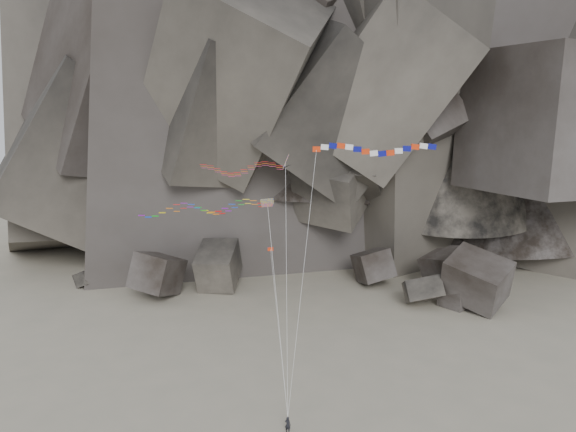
# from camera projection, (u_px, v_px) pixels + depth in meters

# --- Properties ---
(ground) EXTENTS (260.00, 260.00, 0.00)m
(ground) POSITION_uv_depth(u_px,v_px,m) (252.00, 399.00, 58.21)
(ground) COLOR gray
(ground) RESTS_ON ground
(headland) EXTENTS (110.00, 70.00, 84.00)m
(headland) POSITION_uv_depth(u_px,v_px,m) (304.00, 45.00, 117.98)
(headland) COLOR #585148
(headland) RESTS_ON ground
(boulder_field) EXTENTS (69.25, 20.09, 9.67)m
(boulder_field) POSITION_uv_depth(u_px,v_px,m) (347.00, 280.00, 88.61)
(boulder_field) COLOR #47423F
(boulder_field) RESTS_ON ground
(kite_flyer) EXTENTS (0.75, 0.62, 1.84)m
(kite_flyer) POSITION_uv_depth(u_px,v_px,m) (288.00, 423.00, 52.15)
(kite_flyer) COLOR black
(kite_flyer) RESTS_ON ground
(delta_kite) EXTENTS (10.79, 11.66, 23.67)m
(delta_kite) POSITION_uv_depth(u_px,v_px,m) (239.00, 168.00, 58.55)
(delta_kite) COLOR red
(delta_kite) RESTS_ON ground
(banner_kite) EXTENTS (13.76, 10.25, 24.79)m
(banner_kite) POSITION_uv_depth(u_px,v_px,m) (373.00, 150.00, 55.82)
(banner_kite) COLOR red
(banner_kite) RESTS_ON ground
(parafoil_kite) EXTENTS (15.74, 6.88, 19.54)m
(parafoil_kite) POSITION_uv_depth(u_px,v_px,m) (199.00, 208.00, 55.08)
(parafoil_kite) COLOR #E3BA0C
(parafoil_kite) RESTS_ON ground
(pennant_kite) EXTENTS (2.88, 7.85, 14.27)m
(pennant_kite) POSITION_uv_depth(u_px,v_px,m) (273.00, 276.00, 56.15)
(pennant_kite) COLOR red
(pennant_kite) RESTS_ON ground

